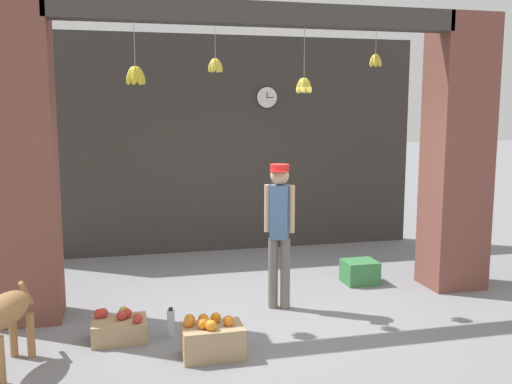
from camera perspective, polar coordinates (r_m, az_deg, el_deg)
ground_plane at (r=6.63m, az=0.86°, el=-11.60°), size 60.00×60.00×0.00m
shop_back_wall at (r=9.06m, az=-3.62°, el=4.72°), size 6.42×0.12×3.39m
shop_pillar_left at (r=6.45m, az=-22.46°, el=2.66°), size 0.70×0.60×3.39m
shop_pillar_right at (r=7.58m, az=19.44°, el=3.57°), size 0.70×0.60×3.39m
storefront_awning at (r=6.42m, az=0.43°, el=16.98°), size 4.52×0.25×0.97m
dog at (r=5.43m, az=-24.03°, el=-11.21°), size 0.48×0.99×0.74m
shopkeeper at (r=6.41m, az=2.35°, el=-3.26°), size 0.32×0.30×1.65m
fruit_crate_oranges at (r=5.41m, az=-4.44°, el=-14.41°), size 0.56×0.36×0.38m
fruit_crate_apples at (r=5.92m, az=-13.49°, el=-13.05°), size 0.53×0.39×0.30m
produce_box_green at (r=7.64m, az=10.34°, el=-7.86°), size 0.42×0.37×0.30m
water_bottle at (r=5.90m, az=-8.50°, el=-12.83°), size 0.08×0.08×0.30m
wall_clock at (r=9.13m, az=1.10°, el=9.44°), size 0.34×0.03×0.34m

